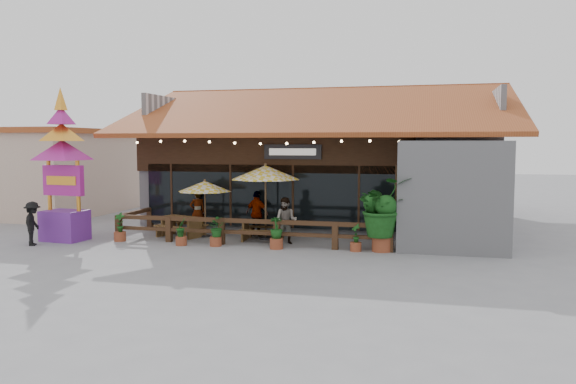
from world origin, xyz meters
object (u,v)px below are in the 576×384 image
(umbrella_left, at_px, (205,187))
(umbrella_right, at_px, (266,173))
(thai_sign_tower, at_px, (62,154))
(pedestrian, at_px, (33,224))
(tropical_plant, at_px, (382,209))
(picnic_table_right, at_px, (263,227))
(picnic_table_left, at_px, (181,223))

(umbrella_left, distance_m, umbrella_right, 2.40)
(thai_sign_tower, bearing_deg, pedestrian, -111.48)
(pedestrian, bearing_deg, umbrella_left, -81.26)
(tropical_plant, relative_size, pedestrian, 1.60)
(picnic_table_right, distance_m, thai_sign_tower, 7.66)
(picnic_table_left, xyz_separation_m, tropical_plant, (7.59, -1.08, 0.88))
(picnic_table_right, bearing_deg, umbrella_right, 88.62)
(tropical_plant, bearing_deg, picnic_table_left, 171.86)
(picnic_table_left, distance_m, thai_sign_tower, 4.91)
(umbrella_right, relative_size, picnic_table_right, 1.88)
(picnic_table_right, bearing_deg, picnic_table_left, -179.98)
(pedestrian, bearing_deg, umbrella_right, -89.21)
(umbrella_left, height_order, umbrella_right, umbrella_right)
(picnic_table_left, distance_m, tropical_plant, 7.71)
(umbrella_left, height_order, picnic_table_right, umbrella_left)
(umbrella_right, height_order, picnic_table_right, umbrella_right)
(umbrella_left, relative_size, picnic_table_right, 1.52)
(picnic_table_left, bearing_deg, umbrella_left, 13.90)
(pedestrian, bearing_deg, picnic_table_right, -91.41)
(picnic_table_left, height_order, tropical_plant, tropical_plant)
(picnic_table_left, xyz_separation_m, thai_sign_tower, (-3.75, -1.76, 2.62))
(umbrella_left, height_order, picnic_table_left, umbrella_left)
(umbrella_right, height_order, pedestrian, umbrella_right)
(umbrella_right, height_order, thai_sign_tower, thai_sign_tower)
(umbrella_left, xyz_separation_m, picnic_table_right, (2.33, -0.22, -1.42))
(tropical_plant, distance_m, pedestrian, 11.94)
(picnic_table_left, bearing_deg, pedestrian, -145.34)
(picnic_table_left, distance_m, picnic_table_right, 3.21)
(pedestrian, bearing_deg, tropical_plant, -104.03)
(umbrella_left, relative_size, thai_sign_tower, 0.39)
(umbrella_left, distance_m, pedestrian, 6.08)
(umbrella_right, distance_m, picnic_table_right, 1.99)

